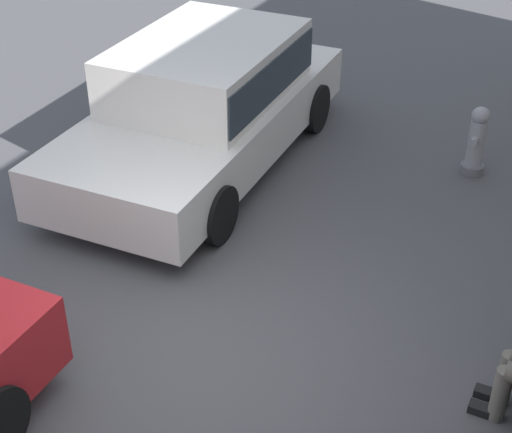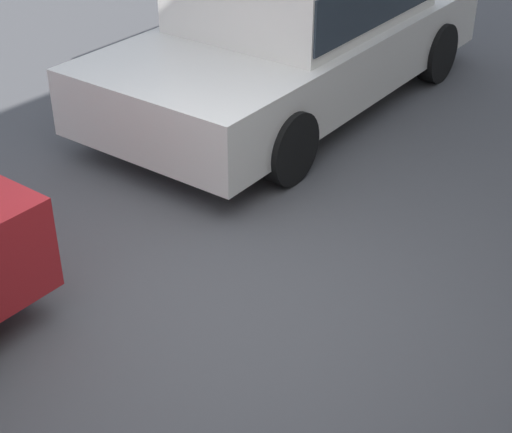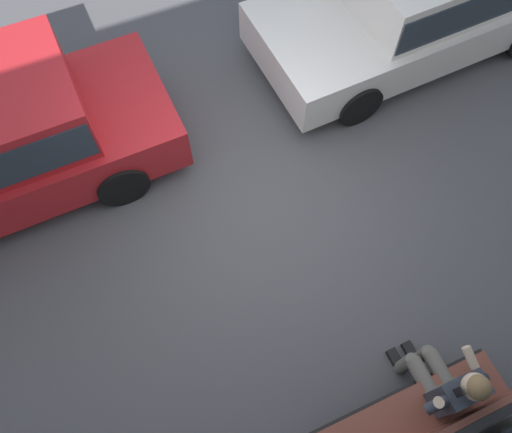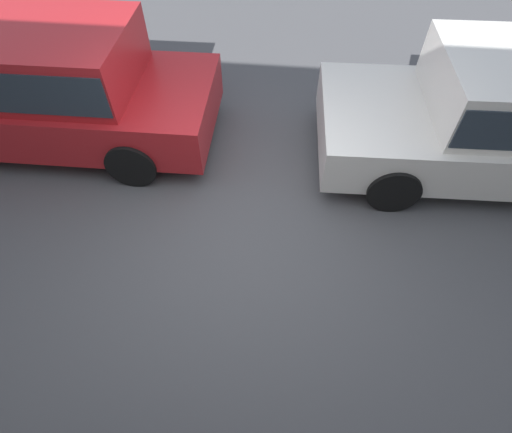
% 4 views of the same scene
% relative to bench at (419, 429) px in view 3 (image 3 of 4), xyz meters
% --- Properties ---
extents(ground_plane, '(60.00, 60.00, 0.00)m').
position_rel_bench_xyz_m(ground_plane, '(0.25, -2.90, -0.55)').
color(ground_plane, '#4C4C4F').
extents(bench, '(1.93, 0.55, 0.98)m').
position_rel_bench_xyz_m(bench, '(0.00, 0.00, 0.00)').
color(bench, black).
rests_on(bench, ground_plane).
extents(person_on_phone, '(0.73, 0.74, 1.31)m').
position_rel_bench_xyz_m(person_on_phone, '(-0.38, -0.22, 0.13)').
color(person_on_phone, '#6B665B').
rests_on(person_on_phone, ground_plane).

